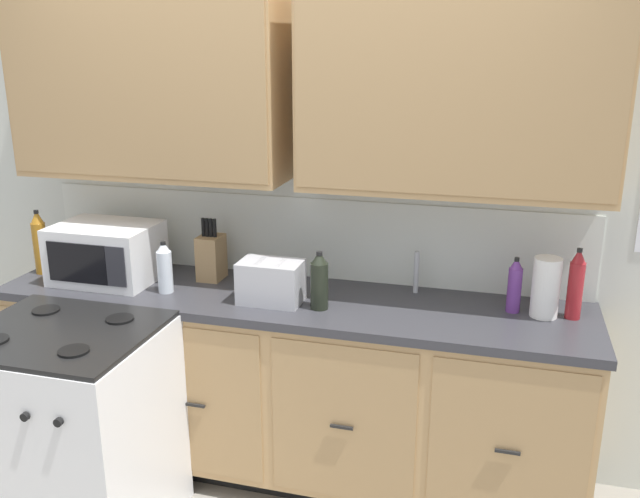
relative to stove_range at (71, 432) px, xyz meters
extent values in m
cube|color=silver|center=(0.76, 0.96, 0.80)|extent=(3.92, 0.05, 2.54)
cube|color=silver|center=(0.76, 0.93, 0.66)|extent=(2.72, 0.01, 0.40)
cube|color=tan|center=(0.06, 0.76, 1.44)|extent=(1.31, 0.34, 0.95)
cube|color=#A58052|center=(0.06, 0.59, 1.44)|extent=(1.29, 0.01, 0.89)
cube|color=tan|center=(1.47, 0.76, 1.44)|extent=(1.31, 0.34, 0.95)
cube|color=#A58052|center=(1.47, 0.59, 1.44)|extent=(1.29, 0.01, 0.89)
cube|color=black|center=(0.76, 0.66, -0.42)|extent=(2.67, 0.48, 0.10)
cube|color=tan|center=(0.76, 0.63, 0.03)|extent=(2.72, 0.60, 0.79)
cube|color=#A88354|center=(-0.26, 0.33, 0.03)|extent=(0.63, 0.01, 0.73)
cube|color=black|center=(-0.26, 0.31, 0.02)|extent=(0.10, 0.01, 0.01)
cube|color=#A88354|center=(0.42, 0.33, 0.03)|extent=(0.63, 0.01, 0.73)
cube|color=black|center=(0.42, 0.31, 0.02)|extent=(0.10, 0.01, 0.01)
cube|color=#A88354|center=(1.10, 0.33, 0.03)|extent=(0.63, 0.01, 0.73)
cube|color=black|center=(1.10, 0.31, 0.02)|extent=(0.10, 0.01, 0.01)
cube|color=#A88354|center=(1.78, 0.33, 0.03)|extent=(0.63, 0.01, 0.73)
cube|color=black|center=(1.78, 0.31, 0.02)|extent=(0.10, 0.01, 0.01)
cube|color=#333338|center=(0.76, 0.63, 0.44)|extent=(2.75, 0.63, 0.04)
cube|color=#A8AAAF|center=(1.33, 0.66, 0.45)|extent=(0.56, 0.38, 0.02)
cube|color=white|center=(0.00, 0.00, -0.01)|extent=(0.76, 0.66, 0.92)
cube|color=black|center=(0.00, 0.00, 0.46)|extent=(0.74, 0.65, 0.02)
cylinder|color=black|center=(0.18, -0.16, 0.47)|extent=(0.12, 0.12, 0.01)
cylinder|color=black|center=(-0.18, 0.16, 0.47)|extent=(0.12, 0.12, 0.01)
cylinder|color=black|center=(0.18, 0.16, 0.47)|extent=(0.12, 0.12, 0.01)
cylinder|color=black|center=(0.08, -0.34, 0.28)|extent=(0.03, 0.02, 0.03)
cylinder|color=black|center=(0.22, -0.34, 0.28)|extent=(0.03, 0.02, 0.03)
cube|color=white|center=(-0.16, 0.61, 0.60)|extent=(0.48, 0.36, 0.28)
cube|color=black|center=(-0.20, 0.43, 0.60)|extent=(0.31, 0.01, 0.19)
cube|color=#28282D|center=(0.01, 0.43, 0.60)|extent=(0.10, 0.01, 0.19)
cube|color=#B7B7BC|center=(0.72, 0.55, 0.56)|extent=(0.28, 0.18, 0.19)
cube|color=black|center=(0.67, 0.55, 0.65)|extent=(0.02, 0.13, 0.01)
cube|color=black|center=(0.77, 0.55, 0.65)|extent=(0.02, 0.13, 0.01)
cube|color=#9C794E|center=(0.33, 0.76, 0.57)|extent=(0.11, 0.14, 0.22)
cylinder|color=black|center=(0.30, 0.75, 0.73)|extent=(0.02, 0.02, 0.09)
cylinder|color=black|center=(0.32, 0.75, 0.73)|extent=(0.02, 0.02, 0.09)
cylinder|color=black|center=(0.34, 0.75, 0.73)|extent=(0.02, 0.02, 0.09)
cylinder|color=black|center=(0.36, 0.75, 0.73)|extent=(0.02, 0.02, 0.09)
cylinder|color=#B2B5BA|center=(1.33, 0.84, 0.56)|extent=(0.02, 0.02, 0.20)
cylinder|color=white|center=(1.89, 0.70, 0.59)|extent=(0.12, 0.12, 0.26)
cylinder|color=maroon|center=(2.01, 0.71, 0.59)|extent=(0.06, 0.06, 0.25)
cone|color=maroon|center=(2.01, 0.71, 0.74)|extent=(0.06, 0.06, 0.06)
cylinder|color=black|center=(2.01, 0.71, 0.76)|extent=(0.02, 0.02, 0.02)
cylinder|color=#663384|center=(1.77, 0.72, 0.56)|extent=(0.06, 0.06, 0.20)
cone|color=#663384|center=(1.77, 0.72, 0.68)|extent=(0.05, 0.05, 0.05)
cylinder|color=black|center=(1.77, 0.72, 0.70)|extent=(0.02, 0.02, 0.02)
cylinder|color=black|center=(0.95, 0.53, 0.57)|extent=(0.08, 0.08, 0.21)
cone|color=black|center=(0.95, 0.53, 0.70)|extent=(0.07, 0.07, 0.05)
cylinder|color=black|center=(0.95, 0.53, 0.72)|extent=(0.03, 0.03, 0.02)
cylinder|color=#9E6619|center=(-0.54, 0.62, 0.59)|extent=(0.07, 0.07, 0.26)
cone|color=#9E6619|center=(-0.54, 0.62, 0.76)|extent=(0.06, 0.06, 0.07)
cylinder|color=black|center=(-0.54, 0.62, 0.78)|extent=(0.02, 0.02, 0.02)
cylinder|color=silver|center=(0.20, 0.53, 0.56)|extent=(0.07, 0.07, 0.20)
cone|color=silver|center=(0.20, 0.53, 0.69)|extent=(0.06, 0.06, 0.05)
cylinder|color=black|center=(0.20, 0.53, 0.70)|extent=(0.02, 0.02, 0.02)
camera|label=1|loc=(1.69, -2.14, 1.58)|focal=37.92mm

